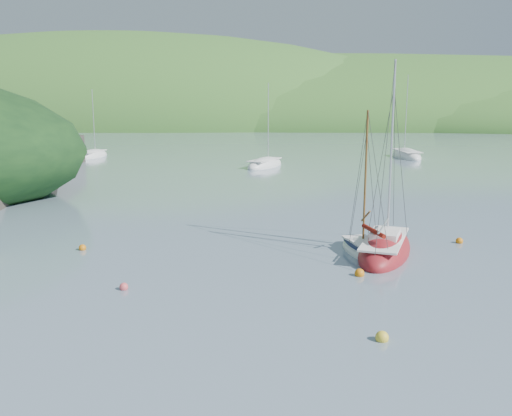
# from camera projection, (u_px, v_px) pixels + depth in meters

# --- Properties ---
(ground) EXTENTS (700.00, 700.00, 0.00)m
(ground) POSITION_uv_depth(u_px,v_px,m) (258.00, 306.00, 23.69)
(ground) COLOR slate
(ground) RESTS_ON ground
(shoreline_hills) EXTENTS (690.00, 135.00, 56.00)m
(shoreline_hills) POSITION_uv_depth(u_px,v_px,m) (266.00, 122.00, 193.12)
(shoreline_hills) COLOR #2F6124
(shoreline_hills) RESTS_ON ground
(daysailer_white) EXTENTS (3.54, 5.84, 8.44)m
(daysailer_white) POSITION_uv_depth(u_px,v_px,m) (368.00, 251.00, 31.42)
(daysailer_white) COLOR white
(daysailer_white) RESTS_ON ground
(sloop_red) EXTENTS (4.68, 8.17, 11.45)m
(sloop_red) POSITION_uv_depth(u_px,v_px,m) (385.00, 250.00, 31.52)
(sloop_red) COLOR maroon
(sloop_red) RESTS_ON ground
(distant_sloop_a) EXTENTS (5.48, 8.23, 11.10)m
(distant_sloop_a) POSITION_uv_depth(u_px,v_px,m) (265.00, 165.00, 70.47)
(distant_sloop_a) COLOR white
(distant_sloop_a) RESTS_ON ground
(distant_sloop_b) EXTENTS (4.20, 9.14, 12.57)m
(distant_sloop_b) POSITION_uv_depth(u_px,v_px,m) (406.00, 156.00, 81.05)
(distant_sloop_b) COLOR white
(distant_sloop_b) RESTS_ON ground
(distant_sloop_c) EXTENTS (3.48, 7.58, 10.43)m
(distant_sloop_c) POSITION_uv_depth(u_px,v_px,m) (93.00, 156.00, 81.51)
(distant_sloop_c) COLOR white
(distant_sloop_c) RESTS_ON ground
(mooring_buoys) EXTENTS (22.24, 14.78, 0.48)m
(mooring_buoys) POSITION_uv_depth(u_px,v_px,m) (301.00, 276.00, 27.39)
(mooring_buoys) COLOR yellow
(mooring_buoys) RESTS_ON ground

